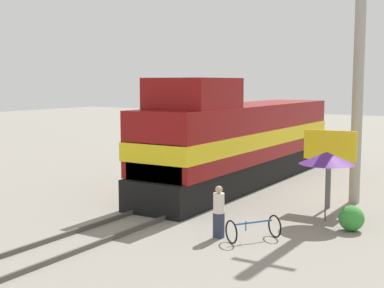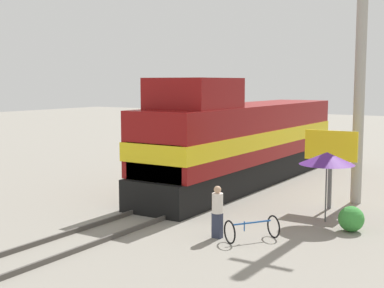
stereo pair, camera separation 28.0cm
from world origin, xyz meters
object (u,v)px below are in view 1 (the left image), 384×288
(vendor_umbrella, at_px, (327,158))
(billboard_sign, at_px, (330,150))
(bicycle, at_px, (253,229))
(locomotive, at_px, (240,141))
(utility_pole, at_px, (359,55))
(person_bystander, at_px, (219,210))

(vendor_umbrella, xyz_separation_m, billboard_sign, (-0.50, 1.92, 0.02))
(vendor_umbrella, height_order, bicycle, vendor_umbrella)
(vendor_umbrella, distance_m, billboard_sign, 1.99)
(locomotive, height_order, bicycle, locomotive)
(utility_pole, bearing_deg, person_bystander, -107.57)
(locomotive, relative_size, person_bystander, 9.47)
(person_bystander, bearing_deg, bicycle, 15.43)
(locomotive, height_order, billboard_sign, locomotive)
(billboard_sign, relative_size, person_bystander, 1.83)
(locomotive, bearing_deg, bicycle, -60.78)
(bicycle, bearing_deg, vendor_umbrella, 105.22)
(utility_pole, xyz_separation_m, bicycle, (-1.21, -6.78, -5.39))
(bicycle, bearing_deg, utility_pole, 113.87)
(utility_pole, distance_m, vendor_umbrella, 4.96)
(utility_pole, xyz_separation_m, vendor_umbrella, (-0.07, -3.44, -3.57))
(locomotive, relative_size, bicycle, 9.06)
(billboard_sign, xyz_separation_m, bicycle, (-0.64, -5.26, -1.84))
(billboard_sign, xyz_separation_m, person_bystander, (-1.67, -5.55, -1.33))
(locomotive, xyz_separation_m, bicycle, (4.35, -7.78, -1.69))
(locomotive, relative_size, utility_pole, 1.34)
(billboard_sign, bearing_deg, vendor_umbrella, -75.56)
(locomotive, bearing_deg, person_bystander, -67.61)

